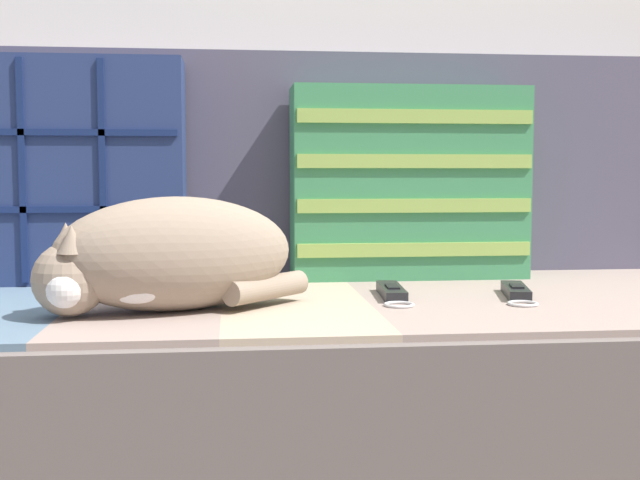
{
  "coord_description": "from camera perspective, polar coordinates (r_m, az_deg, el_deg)",
  "views": [
    {
      "loc": [
        -0.1,
        -1.25,
        0.59
      ],
      "look_at": [
        0.04,
        0.06,
        0.48
      ],
      "focal_mm": 45.0,
      "sensor_mm": 36.0,
      "label": 1
    }
  ],
  "objects": [
    {
      "name": "throw_pillow_quilted",
      "position": [
        1.62,
        -17.36,
        4.7
      ],
      "size": [
        0.44,
        0.14,
        0.43
      ],
      "color": "navy",
      "rests_on": "couch"
    },
    {
      "name": "sleeping_cat",
      "position": [
        1.24,
        -11.03,
        -1.23
      ],
      "size": [
        0.41,
        0.28,
        0.18
      ],
      "color": "gray",
      "rests_on": "couch"
    },
    {
      "name": "couch",
      "position": [
        1.45,
        -2.08,
        -11.42
      ],
      "size": [
        1.77,
        0.82,
        0.38
      ],
      "color": "brown",
      "rests_on": "ground_plane"
    },
    {
      "name": "game_remote_near",
      "position": [
        1.37,
        5.14,
        -3.73
      ],
      "size": [
        0.06,
        0.2,
        0.02
      ],
      "color": "black",
      "rests_on": "couch"
    },
    {
      "name": "sofa_backrest",
      "position": [
        1.73,
        -2.96,
        5.43
      ],
      "size": [
        1.73,
        0.14,
        0.46
      ],
      "color": "#514C60",
      "rests_on": "couch"
    },
    {
      "name": "game_remote_far",
      "position": [
        1.41,
        13.78,
        -3.61
      ],
      "size": [
        0.08,
        0.19,
        0.02
      ],
      "color": "black",
      "rests_on": "couch"
    },
    {
      "name": "throw_pillow_striped",
      "position": [
        1.63,
        6.29,
        4.05
      ],
      "size": [
        0.47,
        0.14,
        0.38
      ],
      "color": "#3D8956",
      "rests_on": "couch"
    }
  ]
}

